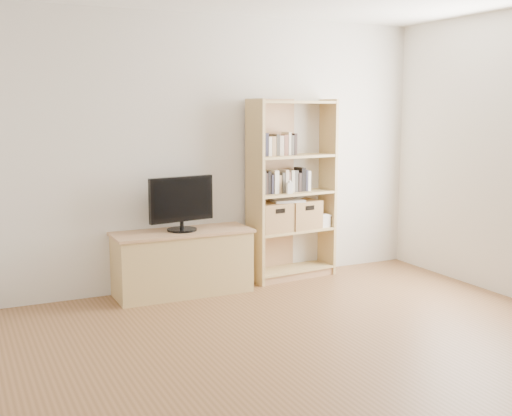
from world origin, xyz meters
TOP-DOWN VIEW (x-y plane):
  - floor at (0.00, 0.00)m, footprint 4.50×5.00m
  - back_wall at (0.00, 2.50)m, footprint 4.50×0.02m
  - tv_stand at (-0.42, 2.26)m, footprint 1.26×0.48m
  - bookshelf at (0.78, 2.34)m, footprint 0.94×0.42m
  - television at (-0.42, 2.26)m, footprint 0.64×0.16m
  - books_row_mid at (0.78, 2.36)m, footprint 0.85×0.27m
  - books_row_upper at (0.58, 2.34)m, footprint 0.38×0.17m
  - baby_monitor at (0.69, 2.23)m, footprint 0.06×0.04m
  - basket_left at (0.54, 2.31)m, footprint 0.38×0.33m
  - basket_right at (0.89, 2.35)m, footprint 0.39×0.34m
  - laptop at (0.72, 2.32)m, footprint 0.34×0.26m
  - magazine_stack at (1.09, 2.37)m, footprint 0.21×0.27m

SIDE VIEW (x-z plane):
  - floor at x=0.00m, z-range -0.01..0.01m
  - tv_stand at x=-0.42m, z-range 0.00..0.57m
  - magazine_stack at x=1.09m, z-range 0.50..0.62m
  - basket_left at x=0.54m, z-range 0.50..0.79m
  - basket_right at x=0.89m, z-range 0.50..0.79m
  - laptop at x=0.72m, z-range 0.79..0.82m
  - television at x=-0.42m, z-range 0.60..1.11m
  - bookshelf at x=0.78m, z-range 0.00..1.82m
  - baby_monitor at x=0.69m, z-range 0.89..1.00m
  - books_row_mid at x=0.78m, z-range 0.89..1.11m
  - back_wall at x=0.00m, z-range 0.00..2.60m
  - books_row_upper at x=0.58m, z-range 1.26..1.45m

